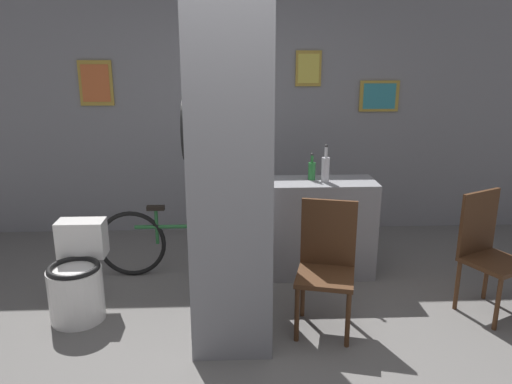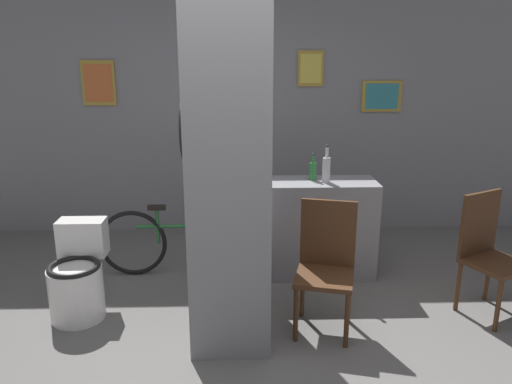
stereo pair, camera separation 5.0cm
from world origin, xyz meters
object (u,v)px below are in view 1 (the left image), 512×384
Objects in this scene: chair_near_pillar at (326,261)px; bicycle at (184,241)px; chair_by_doorway at (487,249)px; bottle_tall at (325,168)px; toilet at (77,280)px.

chair_near_pillar is 0.62× the size of bicycle.
bicycle is at bearing 135.81° from chair_by_doorway.
bicycle is 1.47m from bottle_tall.
bicycle is at bearing 155.03° from chair_near_pillar.
bottle_tall reaches higher than bicycle.
bottle_tall is at bearing 121.96° from chair_by_doorway.
chair_by_doorway is at bearing -17.03° from bicycle.
chair_by_doorway is at bearing -0.71° from toilet.
toilet is at bearing 152.13° from chair_by_doorway.
bottle_tall is (1.29, -0.05, 0.70)m from bicycle.
bottle_tall is at bearing 18.04° from toilet.
toilet is 0.74× the size of chair_near_pillar.
bottle_tall is (2.06, 0.67, 0.72)m from toilet.
chair_by_doorway is (1.32, 0.19, 0.00)m from chair_near_pillar.
bicycle is at bearing 43.27° from toilet.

